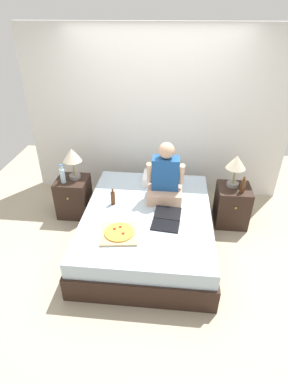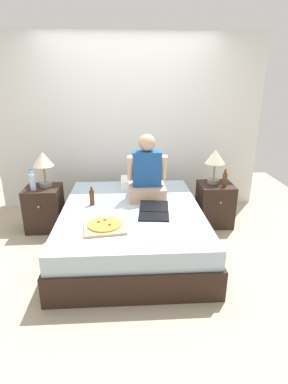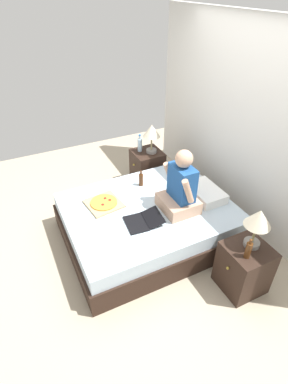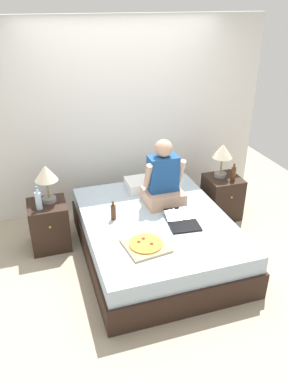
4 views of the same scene
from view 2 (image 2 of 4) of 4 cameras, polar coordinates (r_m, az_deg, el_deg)
ground_plane at (r=3.63m, az=-2.26°, el=-10.26°), size 5.91×5.91×0.00m
wall_back at (r=4.55m, az=-2.89°, el=12.71°), size 3.91×0.12×2.50m
bed at (r=3.51m, az=-2.32°, el=-6.82°), size 1.60×2.04×0.49m
nightstand_left at (r=4.14m, az=-18.43°, el=-2.91°), size 0.44×0.47×0.57m
lamp_on_left_nightstand at (r=3.99m, az=-18.66°, el=5.50°), size 0.26×0.26×0.45m
water_bottle at (r=3.95m, az=-20.49°, el=1.89°), size 0.07×0.07×0.28m
nightstand_right at (r=4.17m, az=13.32°, el=-2.25°), size 0.44×0.47×0.57m
lamp_on_right_nightstand at (r=4.02m, az=13.40°, el=6.11°), size 0.26×0.26×0.45m
beer_bottle at (r=3.97m, az=15.12°, el=2.34°), size 0.06×0.06×0.23m
pillow at (r=4.08m, az=-0.75°, el=1.84°), size 0.52×0.34×0.12m
person_seated at (r=3.61m, az=0.55°, el=3.19°), size 0.47×0.40×0.78m
laptop at (r=3.22m, az=1.90°, el=-4.03°), size 0.36×0.45×0.07m
pizza_box at (r=2.97m, az=-7.52°, el=-6.38°), size 0.45×0.45×0.05m
beer_bottle_on_bed at (r=3.51m, az=-9.89°, el=-1.02°), size 0.06×0.06×0.22m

